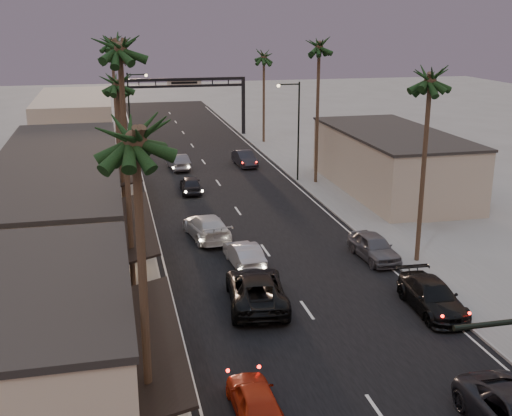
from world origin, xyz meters
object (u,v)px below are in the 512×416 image
streetlight_left (132,109)px  oncoming_red (255,400)px  streetlight_right (296,123)px  palm_ld (111,39)px  palm_far (112,41)px  oncoming_silver (244,254)px  palm_rc (264,53)px  oncoming_pickup (256,289)px  palm_lb (119,41)px  palm_rb (319,42)px  arch (185,92)px  curbside_black (432,297)px  palm_la (134,126)px  palm_lc (117,77)px  palm_ra (431,73)px

streetlight_left → oncoming_red: streetlight_left is taller
streetlight_right → palm_ld: 19.78m
palm_far → oncoming_silver: (6.42, -52.25, -10.71)m
palm_rc → oncoming_pickup: (-11.00, -43.75, -9.60)m
palm_lb → palm_rb: size_ratio=1.07×
arch → palm_rc: bearing=-34.9°
arch → palm_lb: palm_lb is taller
streetlight_left → curbside_black: bearing=-72.0°
oncoming_red → palm_la: bearing=22.8°
palm_lc → streetlight_left: bearing=85.6°
palm_la → palm_lc: bearing=90.0°
palm_rb → palm_ld: bearing=147.4°
streetlight_left → palm_ld: size_ratio=0.63×
arch → palm_ld: 18.61m
palm_lb → palm_rc: size_ratio=1.25×
palm_ra → oncoming_pickup: size_ratio=2.10×
streetlight_left → palm_ra: palm_ra is taller
oncoming_red → oncoming_silver: size_ratio=0.93×
palm_la → palm_lb: size_ratio=0.87×
arch → streetlight_right: 25.94m
palm_lc → curbside_black: palm_lc is taller
palm_far → oncoming_red: palm_far is taller
palm_lb → palm_ld: (0.00, 33.00, -0.97)m
arch → palm_lc: size_ratio=1.25×
streetlight_right → palm_rc: size_ratio=0.74×
palm_ra → oncoming_red: (-13.23, -13.28, -10.74)m
streetlight_left → palm_lc: 22.65m
palm_lb → palm_ra: (17.20, 2.00, -1.94)m
palm_lb → curbside_black: (14.80, -4.47, -12.61)m
palm_rb → palm_rc: 20.09m
palm_ld → streetlight_right: bearing=-32.8°
oncoming_pickup → oncoming_silver: (0.52, 5.50, -0.14)m
curbside_black → streetlight_right: bearing=90.8°
palm_rc → curbside_black: palm_rc is taller
palm_ra → oncoming_silver: 15.09m
palm_lc → palm_far: size_ratio=0.92×
streetlight_right → palm_far: bearing=114.8°
palm_la → palm_lb: (-0.00, 13.00, 1.94)m
palm_lb → oncoming_silver: size_ratio=3.42×
oncoming_silver → palm_rb: bearing=-124.4°
streetlight_left → oncoming_pickup: 38.28m
arch → streetlight_right: streetlight_right is taller
palm_lb → palm_ra: palm_lb is taller
palm_far → oncoming_silver: size_ratio=2.97×
palm_rc → palm_far: palm_far is taller
palm_lb → arch: bearing=79.8°
curbside_black → streetlight_left: bearing=110.2°
streetlight_left → oncoming_pickup: (4.52, -37.75, -4.46)m
streetlight_right → oncoming_silver: size_ratio=2.02×
palm_far → curbside_black: (14.50, -60.47, -10.67)m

